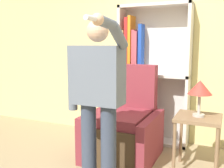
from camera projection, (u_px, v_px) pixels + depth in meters
name	position (u px, v px, depth m)	size (l,w,h in m)	color
wall_back	(166.00, 46.00, 3.80)	(8.00, 0.06, 2.80)	#DBCC84
bookcase	(145.00, 77.00, 3.83)	(1.02, 0.28, 1.98)	silver
armchair	(124.00, 128.00, 3.34)	(0.84, 0.88, 1.16)	#4C3823
person_standing	(97.00, 94.00, 2.47)	(0.63, 0.78, 1.65)	#384256
side_table	(198.00, 126.00, 2.85)	(0.48, 0.48, 0.65)	#846647
table_lamp	(200.00, 89.00, 2.79)	(0.26, 0.26, 0.40)	#B7B2A8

